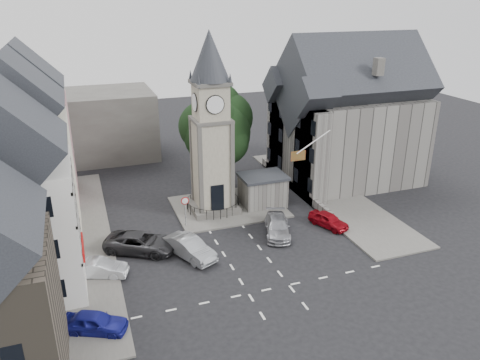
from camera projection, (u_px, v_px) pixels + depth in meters
name	position (u px, v px, depth m)	size (l,w,h in m)	color
ground	(242.00, 251.00, 36.90)	(120.00, 120.00, 0.00)	black
pavement_west	(73.00, 241.00, 38.23)	(6.00, 30.00, 0.14)	#595651
pavement_east	(326.00, 192.00, 47.61)	(6.00, 26.00, 0.14)	#595651
central_island	(228.00, 207.00, 44.34)	(10.00, 8.00, 0.16)	#595651
road_markings	(269.00, 289.00, 32.08)	(20.00, 8.00, 0.01)	silver
clock_tower	(211.00, 126.00, 40.89)	(4.86, 4.86, 16.25)	#4C4944
stone_shelter	(263.00, 190.00, 44.38)	(4.30, 3.30, 3.08)	#575350
town_tree	(217.00, 123.00, 46.32)	(7.20, 7.20, 10.80)	black
warning_sign_post	(185.00, 206.00, 39.91)	(0.70, 0.19, 2.85)	black
terrace_pink	(28.00, 135.00, 43.65)	(8.10, 7.60, 12.80)	#CB8B90
terrace_cream	(22.00, 162.00, 36.65)	(8.10, 7.60, 12.80)	#EEEAC7
terrace_tudor	(13.00, 208.00, 29.79)	(8.10, 7.60, 12.00)	silver
backdrop_west	(69.00, 127.00, 56.20)	(20.00, 10.00, 8.00)	#4C4944
east_building	(346.00, 123.00, 49.06)	(14.40, 11.40, 12.60)	#575350
east_boundary_wall	(293.00, 185.00, 48.35)	(0.40, 16.00, 0.90)	#575350
flagpole	(313.00, 142.00, 40.30)	(3.68, 0.10, 2.74)	white
car_west_blue	(95.00, 322.00, 27.83)	(1.56, 3.88, 1.32)	navy
car_west_silver	(100.00, 268.00, 33.33)	(1.38, 3.97, 1.31)	#AAADB2
car_west_grey	(141.00, 243.00, 36.53)	(2.58, 5.59, 1.55)	#2C2C2E
car_island_silver	(190.00, 248.00, 35.78)	(1.66, 4.76, 1.57)	#96999E
car_island_east	(277.00, 226.00, 39.25)	(1.97, 4.85, 1.41)	#95969C
car_east_red	(328.00, 220.00, 40.54)	(1.50, 3.72, 1.27)	maroon
pedestrian	(317.00, 183.00, 48.01)	(0.59, 0.39, 1.61)	beige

